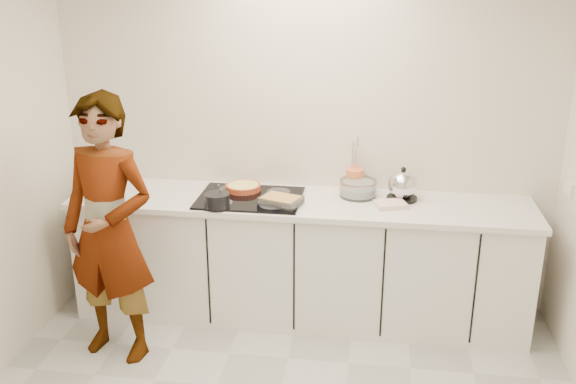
# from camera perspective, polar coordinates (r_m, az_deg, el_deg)

# --- Properties ---
(wall_back) EXTENTS (3.60, 0.00, 2.60)m
(wall_back) POSITION_cam_1_polar(r_m,az_deg,el_deg) (4.67, 1.56, 5.12)
(wall_back) COLOR silver
(wall_back) RESTS_ON ground
(base_cabinets) EXTENTS (3.20, 0.58, 0.87)m
(base_cabinets) POSITION_cam_1_polar(r_m,az_deg,el_deg) (4.67, 1.01, -6.21)
(base_cabinets) COLOR white
(base_cabinets) RESTS_ON floor
(countertop) EXTENTS (3.24, 0.64, 0.04)m
(countertop) POSITION_cam_1_polar(r_m,az_deg,el_deg) (4.49, 1.04, -0.98)
(countertop) COLOR white
(countertop) RESTS_ON base_cabinets
(hob) EXTENTS (0.72, 0.54, 0.01)m
(hob) POSITION_cam_1_polar(r_m,az_deg,el_deg) (4.51, -3.40, -0.52)
(hob) COLOR black
(hob) RESTS_ON countertop
(tart_dish) EXTENTS (0.28, 0.28, 0.04)m
(tart_dish) POSITION_cam_1_polar(r_m,az_deg,el_deg) (4.64, -4.01, 0.45)
(tart_dish) COLOR #B34423
(tart_dish) RESTS_ON hob
(saucepan) EXTENTS (0.22, 0.22, 0.16)m
(saucepan) POSITION_cam_1_polar(r_m,az_deg,el_deg) (4.33, -6.32, -0.73)
(saucepan) COLOR black
(saucepan) RESTS_ON hob
(baking_dish) EXTENTS (0.32, 0.27, 0.05)m
(baking_dish) POSITION_cam_1_polar(r_m,az_deg,el_deg) (4.36, -0.64, -0.72)
(baking_dish) COLOR silver
(baking_dish) RESTS_ON hob
(mixing_bowl) EXTENTS (0.30, 0.30, 0.12)m
(mixing_bowl) POSITION_cam_1_polar(r_m,az_deg,el_deg) (4.57, 6.24, 0.28)
(mixing_bowl) COLOR silver
(mixing_bowl) RESTS_ON countertop
(tea_towel) EXTENTS (0.24, 0.20, 0.03)m
(tea_towel) POSITION_cam_1_polar(r_m,az_deg,el_deg) (4.41, 9.09, -1.10)
(tea_towel) COLOR white
(tea_towel) RESTS_ON countertop
(kettle) EXTENTS (0.27, 0.27, 0.24)m
(kettle) POSITION_cam_1_polar(r_m,az_deg,el_deg) (4.53, 10.15, 0.53)
(kettle) COLOR black
(kettle) RESTS_ON countertop
(utensil_crock) EXTENTS (0.17, 0.17, 0.17)m
(utensil_crock) POSITION_cam_1_polar(r_m,az_deg,el_deg) (4.67, 5.94, 1.07)
(utensil_crock) COLOR orange
(utensil_crock) RESTS_ON countertop
(cook) EXTENTS (0.71, 0.54, 1.76)m
(cook) POSITION_cam_1_polar(r_m,az_deg,el_deg) (4.21, -15.62, -3.32)
(cook) COLOR white
(cook) RESTS_ON floor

